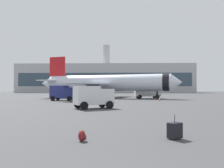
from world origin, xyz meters
TOP-DOWN VIEW (x-y plane):
  - airplane_at_gate at (-3.54, 51.08)m, footprint 35.07×32.00m
  - service_truck at (-11.17, 40.60)m, footprint 5.10×3.20m
  - fuel_truck at (6.38, 51.34)m, footprint 6.29×3.45m
  - cargo_van at (-3.24, 22.64)m, footprint 4.82×3.94m
  - safety_cone_near at (7.47, 40.49)m, footprint 0.44×0.44m
  - safety_cone_mid at (-4.81, 53.20)m, footprint 0.44×0.44m
  - rolling_suitcase at (2.29, 6.83)m, footprint 0.75×0.70m
  - traveller_backpack at (-1.84, 6.25)m, footprint 0.36×0.40m
  - terminal_building at (-8.98, 136.78)m, footprint 104.95×18.92m

SIDE VIEW (x-z plane):
  - traveller_backpack at x=-1.84m, z-range -0.01..0.47m
  - safety_cone_mid at x=-4.81m, z-range -0.01..0.61m
  - safety_cone_near at x=7.47m, z-range -0.01..0.66m
  - rolling_suitcase at x=2.29m, z-range -0.16..0.94m
  - cargo_van at x=-3.24m, z-range 0.15..2.75m
  - service_truck at x=-11.17m, z-range 0.16..3.05m
  - fuel_truck at x=6.38m, z-range 0.17..3.37m
  - airplane_at_gate at x=-3.54m, z-range -1.59..8.91m
  - terminal_building at x=-8.98m, z-range -5.90..23.09m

